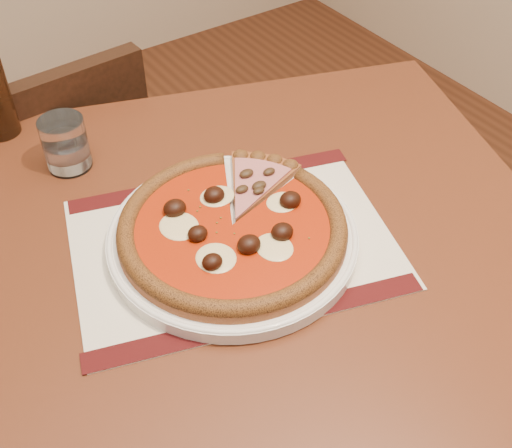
{
  "coord_description": "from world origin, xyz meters",
  "views": [
    {
      "loc": [
        0.58,
        0.67,
        1.35
      ],
      "look_at": [
        0.92,
        1.16,
        0.78
      ],
      "focal_mm": 45.0,
      "sensor_mm": 36.0,
      "label": 1
    }
  ],
  "objects_px": {
    "table": "(264,299)",
    "chair_far": "(56,206)",
    "plate": "(233,238)",
    "pizza": "(232,227)",
    "water_glass": "(65,144)"
  },
  "relations": [
    {
      "from": "table",
      "to": "chair_far",
      "type": "height_order",
      "value": "chair_far"
    },
    {
      "from": "plate",
      "to": "pizza",
      "type": "xyz_separation_m",
      "value": [
        -0.0,
        -0.0,
        0.02
      ]
    },
    {
      "from": "table",
      "to": "pizza",
      "type": "bearing_deg",
      "value": 132.55
    },
    {
      "from": "chair_far",
      "to": "water_glass",
      "type": "height_order",
      "value": "water_glass"
    },
    {
      "from": "chair_far",
      "to": "pizza",
      "type": "relative_size",
      "value": 2.7
    },
    {
      "from": "chair_far",
      "to": "water_glass",
      "type": "bearing_deg",
      "value": 82.99
    },
    {
      "from": "table",
      "to": "plate",
      "type": "relative_size",
      "value": 3.12
    },
    {
      "from": "table",
      "to": "chair_far",
      "type": "bearing_deg",
      "value": 102.25
    },
    {
      "from": "chair_far",
      "to": "table",
      "type": "bearing_deg",
      "value": 98.55
    },
    {
      "from": "pizza",
      "to": "table",
      "type": "bearing_deg",
      "value": -47.45
    },
    {
      "from": "water_glass",
      "to": "plate",
      "type": "bearing_deg",
      "value": -67.85
    },
    {
      "from": "chair_far",
      "to": "water_glass",
      "type": "xyz_separation_m",
      "value": [
        -0.02,
        -0.27,
        0.33
      ]
    },
    {
      "from": "plate",
      "to": "pizza",
      "type": "distance_m",
      "value": 0.02
    },
    {
      "from": "pizza",
      "to": "water_glass",
      "type": "bearing_deg",
      "value": 112.07
    },
    {
      "from": "chair_far",
      "to": "pizza",
      "type": "height_order",
      "value": "pizza"
    }
  ]
}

